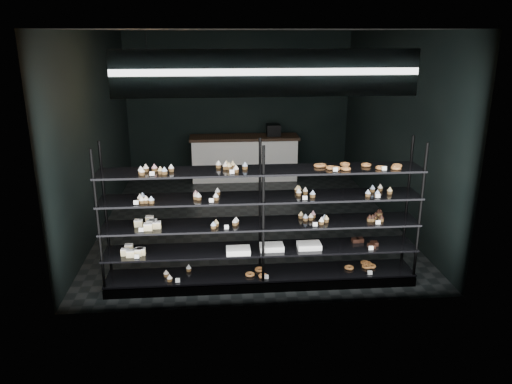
% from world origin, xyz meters
% --- Properties ---
extents(room, '(5.01, 6.01, 3.20)m').
position_xyz_m(room, '(0.00, 0.00, 1.60)').
color(room, black).
rests_on(room, ground).
extents(display_shelf, '(4.00, 0.50, 1.91)m').
position_xyz_m(display_shelf, '(-0.03, -2.45, 0.63)').
color(display_shelf, black).
rests_on(display_shelf, room).
extents(signage, '(3.30, 0.05, 0.50)m').
position_xyz_m(signage, '(0.00, -2.93, 2.75)').
color(signage, '#0B0B39').
rests_on(signage, room).
extents(pendant_lamp, '(0.31, 0.31, 0.88)m').
position_xyz_m(pendant_lamp, '(-1.50, -0.91, 2.45)').
color(pendant_lamp, black).
rests_on(pendant_lamp, room).
extents(service_counter, '(2.40, 0.65, 1.23)m').
position_xyz_m(service_counter, '(0.09, 2.50, 0.50)').
color(service_counter, silver).
rests_on(service_counter, room).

